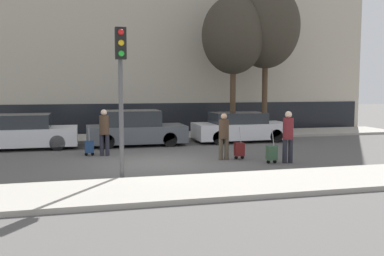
{
  "coord_description": "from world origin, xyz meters",
  "views": [
    {
      "loc": [
        -2.39,
        -13.57,
        2.48
      ],
      "look_at": [
        1.57,
        1.8,
        0.95
      ],
      "focal_mm": 40.0,
      "sensor_mm": 36.0,
      "label": 1
    }
  ],
  "objects_px": {
    "parked_car_2": "(240,128)",
    "trolley_left": "(89,147)",
    "parked_car_0": "(25,133)",
    "bare_tree_near_crossing": "(266,27)",
    "pedestrian_left": "(104,130)",
    "pedestrian_center": "(224,134)",
    "pedestrian_right": "(288,134)",
    "parked_car_1": "(135,129)",
    "bare_tree_down_street": "(233,36)",
    "trolley_right": "(272,153)",
    "parked_bicycle": "(131,128)",
    "trolley_center": "(239,149)",
    "traffic_light": "(121,73)"
  },
  "relations": [
    {
      "from": "parked_bicycle",
      "to": "bare_tree_near_crossing",
      "type": "height_order",
      "value": "bare_tree_near_crossing"
    },
    {
      "from": "pedestrian_center",
      "to": "pedestrian_right",
      "type": "bearing_deg",
      "value": 153.56
    },
    {
      "from": "trolley_left",
      "to": "bare_tree_near_crossing",
      "type": "relative_size",
      "value": 0.14
    },
    {
      "from": "parked_car_0",
      "to": "trolley_left",
      "type": "distance_m",
      "value": 3.53
    },
    {
      "from": "pedestrian_center",
      "to": "traffic_light",
      "type": "distance_m",
      "value": 4.84
    },
    {
      "from": "trolley_center",
      "to": "pedestrian_right",
      "type": "distance_m",
      "value": 1.78
    },
    {
      "from": "parked_car_1",
      "to": "parked_car_2",
      "type": "height_order",
      "value": "parked_car_1"
    },
    {
      "from": "trolley_center",
      "to": "bare_tree_down_street",
      "type": "xyz_separation_m",
      "value": [
        2.08,
        6.44,
        4.64
      ]
    },
    {
      "from": "pedestrian_center",
      "to": "pedestrian_right",
      "type": "height_order",
      "value": "pedestrian_right"
    },
    {
      "from": "pedestrian_left",
      "to": "pedestrian_center",
      "type": "bearing_deg",
      "value": -11.45
    },
    {
      "from": "parked_car_0",
      "to": "trolley_left",
      "type": "relative_size",
      "value": 3.68
    },
    {
      "from": "parked_car_2",
      "to": "trolley_right",
      "type": "xyz_separation_m",
      "value": [
        -1.03,
        -5.57,
        -0.28
      ]
    },
    {
      "from": "parked_car_0",
      "to": "parked_bicycle",
      "type": "relative_size",
      "value": 2.25
    },
    {
      "from": "parked_bicycle",
      "to": "bare_tree_near_crossing",
      "type": "relative_size",
      "value": 0.24
    },
    {
      "from": "pedestrian_center",
      "to": "bare_tree_down_street",
      "type": "xyz_separation_m",
      "value": [
        2.62,
        6.39,
        4.09
      ]
    },
    {
      "from": "pedestrian_right",
      "to": "parked_car_2",
      "type": "bearing_deg",
      "value": 88.36
    },
    {
      "from": "pedestrian_right",
      "to": "trolley_right",
      "type": "distance_m",
      "value": 0.82
    },
    {
      "from": "parked_car_0",
      "to": "pedestrian_right",
      "type": "distance_m",
      "value": 10.38
    },
    {
      "from": "parked_car_0",
      "to": "pedestrian_left",
      "type": "height_order",
      "value": "pedestrian_left"
    },
    {
      "from": "pedestrian_right",
      "to": "bare_tree_near_crossing",
      "type": "xyz_separation_m",
      "value": [
        2.62,
        7.76,
        4.53
      ]
    },
    {
      "from": "trolley_right",
      "to": "trolley_left",
      "type": "bearing_deg",
      "value": 151.67
    },
    {
      "from": "parked_car_1",
      "to": "pedestrian_left",
      "type": "xyz_separation_m",
      "value": [
        -1.42,
        -2.56,
        0.27
      ]
    },
    {
      "from": "parked_car_1",
      "to": "bare_tree_down_street",
      "type": "relative_size",
      "value": 0.61
    },
    {
      "from": "parked_car_1",
      "to": "trolley_center",
      "type": "bearing_deg",
      "value": -55.8
    },
    {
      "from": "parked_car_2",
      "to": "pedestrian_center",
      "type": "relative_size",
      "value": 2.7
    },
    {
      "from": "pedestrian_center",
      "to": "trolley_right",
      "type": "height_order",
      "value": "pedestrian_center"
    },
    {
      "from": "parked_car_0",
      "to": "parked_car_2",
      "type": "xyz_separation_m",
      "value": [
        9.2,
        -0.02,
        -0.02
      ]
    },
    {
      "from": "parked_car_0",
      "to": "bare_tree_near_crossing",
      "type": "distance_m",
      "value": 12.52
    },
    {
      "from": "parked_car_0",
      "to": "bare_tree_near_crossing",
      "type": "xyz_separation_m",
      "value": [
        11.34,
        2.15,
        4.85
      ]
    },
    {
      "from": "pedestrian_left",
      "to": "trolley_right",
      "type": "height_order",
      "value": "pedestrian_left"
    },
    {
      "from": "parked_bicycle",
      "to": "bare_tree_down_street",
      "type": "bearing_deg",
      "value": -4.1
    },
    {
      "from": "parked_car_2",
      "to": "pedestrian_left",
      "type": "relative_size",
      "value": 2.56
    },
    {
      "from": "parked_car_2",
      "to": "bare_tree_down_street",
      "type": "distance_m",
      "value": 4.77
    },
    {
      "from": "parked_car_0",
      "to": "pedestrian_center",
      "type": "height_order",
      "value": "pedestrian_center"
    },
    {
      "from": "parked_car_1",
      "to": "parked_car_2",
      "type": "distance_m",
      "value": 4.79
    },
    {
      "from": "trolley_left",
      "to": "trolley_right",
      "type": "bearing_deg",
      "value": -28.33
    },
    {
      "from": "parked_car_0",
      "to": "bare_tree_near_crossing",
      "type": "relative_size",
      "value": 0.53
    },
    {
      "from": "parked_car_2",
      "to": "traffic_light",
      "type": "bearing_deg",
      "value": -130.52
    },
    {
      "from": "pedestrian_left",
      "to": "bare_tree_near_crossing",
      "type": "xyz_separation_m",
      "value": [
        8.34,
        4.79,
        4.54
      ]
    },
    {
      "from": "pedestrian_left",
      "to": "parked_bicycle",
      "type": "xyz_separation_m",
      "value": [
        1.48,
        4.9,
        -0.46
      ]
    },
    {
      "from": "bare_tree_down_street",
      "to": "pedestrian_right",
      "type": "bearing_deg",
      "value": -96.11
    },
    {
      "from": "pedestrian_center",
      "to": "bare_tree_near_crossing",
      "type": "xyz_separation_m",
      "value": [
        4.44,
        6.63,
        4.6
      ]
    },
    {
      "from": "pedestrian_left",
      "to": "parked_car_2",
      "type": "bearing_deg",
      "value": 36.81
    },
    {
      "from": "parked_car_2",
      "to": "trolley_left",
      "type": "relative_size",
      "value": 3.96
    },
    {
      "from": "trolley_left",
      "to": "pedestrian_center",
      "type": "xyz_separation_m",
      "value": [
        4.44,
        -1.98,
        0.57
      ]
    },
    {
      "from": "parked_car_1",
      "to": "trolley_left",
      "type": "height_order",
      "value": "parked_car_1"
    },
    {
      "from": "parked_car_0",
      "to": "pedestrian_center",
      "type": "distance_m",
      "value": 8.24
    },
    {
      "from": "pedestrian_left",
      "to": "traffic_light",
      "type": "distance_m",
      "value": 4.75
    },
    {
      "from": "parked_car_2",
      "to": "pedestrian_right",
      "type": "distance_m",
      "value": 5.63
    },
    {
      "from": "parked_car_2",
      "to": "trolley_center",
      "type": "height_order",
      "value": "parked_car_2"
    }
  ]
}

